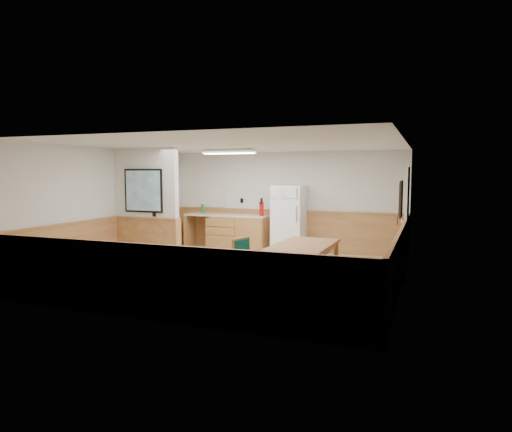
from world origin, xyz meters
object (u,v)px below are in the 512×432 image
at_px(refrigerator, 289,219).
at_px(soap_bottle, 203,209).
at_px(dining_table, 302,250).
at_px(dining_chair, 246,258).
at_px(dining_bench, 387,275).
at_px(fire_extinguisher, 262,208).

xyz_separation_m(refrigerator, soap_bottle, (-2.41, 0.08, 0.19)).
bearing_deg(dining_table, refrigerator, 111.59).
relative_size(dining_chair, soap_bottle, 3.45).
xyz_separation_m(refrigerator, dining_chair, (0.25, -3.45, -0.34)).
height_order(refrigerator, dining_table, refrigerator).
xyz_separation_m(dining_bench, dining_chair, (-2.35, -0.23, 0.15)).
distance_m(dining_table, fire_extinguisher, 3.74).
height_order(refrigerator, dining_chair, refrigerator).
bearing_deg(dining_table, soap_bottle, 138.91).
bearing_deg(refrigerator, dining_bench, -51.07).
relative_size(dining_chair, fire_extinguisher, 1.91).
height_order(dining_chair, fire_extinguisher, fire_extinguisher).
height_order(refrigerator, fire_extinguisher, refrigerator).
bearing_deg(dining_bench, soap_bottle, 153.40).
height_order(dining_table, soap_bottle, soap_bottle).
bearing_deg(dining_chair, refrigerator, 109.16).
bearing_deg(refrigerator, soap_bottle, 178.11).
xyz_separation_m(dining_table, dining_chair, (-0.94, -0.27, -0.17)).
distance_m(dining_table, soap_bottle, 4.86).
xyz_separation_m(dining_chair, fire_extinguisher, (-0.97, 3.46, 0.60)).
bearing_deg(fire_extinguisher, dining_chair, -79.81).
relative_size(dining_table, fire_extinguisher, 4.22).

